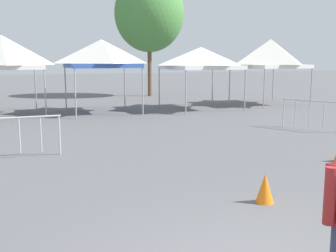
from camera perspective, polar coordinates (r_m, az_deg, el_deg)
canopy_tent_left_of_center at (r=20.05m, az=-22.10°, el=9.49°), size 3.42×3.42×3.59m
canopy_tent_behind_left at (r=19.66m, az=-9.24°, el=9.92°), size 3.22×3.22×3.43m
canopy_tent_far_right at (r=20.89m, az=4.59°, el=9.39°), size 3.44×3.44×3.13m
canopy_tent_far_left at (r=23.95m, az=14.06°, el=9.74°), size 3.51×3.51×3.63m
tree_behind_tents_center at (r=28.69m, az=-2.62°, el=15.39°), size 4.71×4.71×8.18m
crowd_barrier_near_person at (r=15.58m, az=19.11°, el=2.27°), size 0.96×1.91×1.08m
crowd_barrier_by_lift at (r=11.11m, az=-20.03°, el=-0.41°), size 2.10×0.08×1.08m
traffic_cone_near_barrier at (r=7.51m, az=13.35°, el=-8.41°), size 0.32×0.32×0.53m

